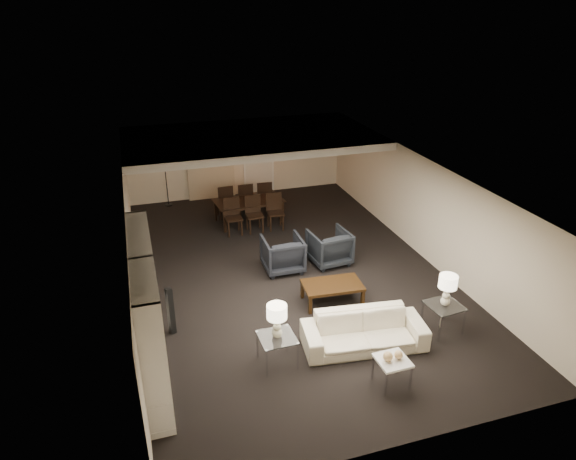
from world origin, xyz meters
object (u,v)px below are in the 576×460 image
at_px(side_table_right, 443,318).
at_px(vase_amber, 147,310).
at_px(chair_fl, 224,201).
at_px(floor_speaker, 171,311).
at_px(table_lamp_right, 447,291).
at_px(dining_table, 249,211).
at_px(chair_nl, 233,217).
at_px(chair_nm, 255,215).
at_px(television, 147,290).
at_px(sofa, 364,331).
at_px(marble_table, 391,372).
at_px(armchair_right, 329,247).
at_px(chair_fm, 244,198).
at_px(side_table_left, 277,350).
at_px(coffee_table, 332,293).
at_px(vase_blue, 153,352).
at_px(armchair_left, 283,254).
at_px(table_lamp_left, 277,321).
at_px(floor_lamp, 166,180).
at_px(pendant_light, 261,154).
at_px(chair_nr, 275,212).
at_px(chair_fr, 263,196).

height_order(side_table_right, vase_amber, vase_amber).
bearing_deg(chair_fl, floor_speaker, 64.98).
relative_size(side_table_right, table_lamp_right, 0.97).
relative_size(vase_amber, dining_table, 0.09).
xyz_separation_m(chair_nl, chair_nm, (0.60, 0.00, 0.00)).
bearing_deg(television, vase_amber, 178.96).
xyz_separation_m(sofa, marble_table, (0.00, -1.10, -0.07)).
distance_m(armchair_right, chair_nm, 2.68).
bearing_deg(chair_fm, marble_table, 92.65).
distance_m(sofa, side_table_left, 1.70).
height_order(sofa, television, television).
xyz_separation_m(coffee_table, vase_blue, (-3.82, -2.14, 0.92)).
distance_m(sofa, table_lamp_right, 1.80).
bearing_deg(vase_amber, television, 88.96).
relative_size(armchair_right, chair_fm, 0.93).
height_order(armchair_left, chair_nl, chair_nl).
distance_m(table_lamp_left, table_lamp_right, 3.40).
bearing_deg(floor_lamp, table_lamp_left, -82.25).
relative_size(side_table_right, chair_nl, 0.62).
relative_size(armchair_right, chair_fl, 0.93).
height_order(pendant_light, television, pendant_light).
bearing_deg(side_table_left, chair_nl, 85.98).
bearing_deg(side_table_right, chair_fl, 113.40).
distance_m(chair_nl, floor_lamp, 3.15).
distance_m(television, chair_nm, 5.16).
xyz_separation_m(side_table_left, vase_amber, (-2.12, -0.12, 1.36)).
distance_m(marble_table, vase_amber, 4.18).
xyz_separation_m(side_table_right, floor_lamp, (-4.54, 8.37, 0.54)).
height_order(marble_table, vase_amber, vase_amber).
relative_size(side_table_left, floor_speaker, 0.62).
height_order(pendant_light, chair_fl, pendant_light).
xyz_separation_m(sofa, vase_blue, (-3.82, -0.54, 0.81)).
relative_size(floor_speaker, chair_nr, 1.00).
distance_m(sofa, side_table_right, 1.70).
bearing_deg(vase_blue, floor_speaker, 78.83).
xyz_separation_m(vase_blue, dining_table, (3.11, 6.83, -0.81)).
bearing_deg(armchair_left, armchair_right, -179.24).
bearing_deg(side_table_left, pendant_light, 77.37).
distance_m(vase_amber, chair_fr, 8.06).
xyz_separation_m(table_lamp_left, marble_table, (1.70, -1.10, -0.65)).
relative_size(table_lamp_right, chair_nm, 0.64).
bearing_deg(chair_fl, armchair_left, 97.12).
bearing_deg(chair_nm, side_table_left, -100.22).
bearing_deg(armchair_left, television, 29.80).
bearing_deg(side_table_right, floor_speaker, 163.54).
xyz_separation_m(armchair_left, chair_fl, (-0.70, 3.64, 0.08)).
xyz_separation_m(coffee_table, table_lamp_right, (1.70, -1.60, 0.69)).
bearing_deg(chair_nl, table_lamp_right, -62.83).
bearing_deg(armchair_right, armchair_left, -5.65).
bearing_deg(armchair_right, side_table_left, 49.48).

